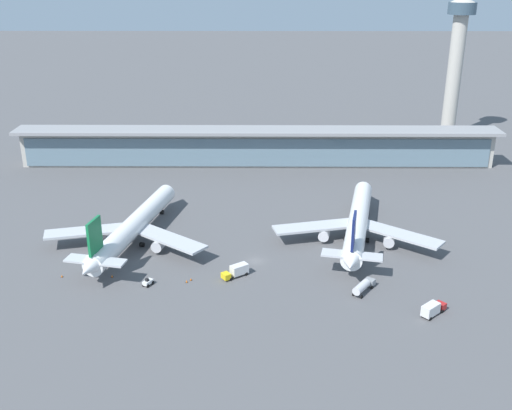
# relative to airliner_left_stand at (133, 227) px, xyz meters

# --- Properties ---
(ground_plane) EXTENTS (1200.00, 1200.00, 0.00)m
(ground_plane) POSITION_rel_airliner_left_stand_xyz_m (35.32, -10.89, -5.32)
(ground_plane) COLOR #515154
(airliner_left_stand) EXTENTS (47.78, 63.00, 16.90)m
(airliner_left_stand) POSITION_rel_airliner_left_stand_xyz_m (0.00, 0.00, 0.00)
(airliner_left_stand) COLOR white
(airliner_left_stand) RESTS_ON ground
(airliner_centre_stand) EXTENTS (47.71, 62.95, 16.90)m
(airliner_centre_stand) POSITION_rel_airliner_left_stand_xyz_m (65.08, 3.46, 0.00)
(airliner_centre_stand) COLOR white
(airliner_centre_stand) RESTS_ON ground
(service_truck_near_nose_yellow) EXTENTS (7.26, 6.14, 3.10)m
(service_truck_near_nose_yellow) POSITION_rel_airliner_left_stand_xyz_m (30.53, -19.66, -3.63)
(service_truck_near_nose_yellow) COLOR yellow
(service_truck_near_nose_yellow) RESTS_ON ground
(service_truck_under_wing_grey) EXTENTS (6.81, 8.32, 2.95)m
(service_truck_under_wing_grey) POSITION_rel_airliner_left_stand_xyz_m (61.99, -27.54, -3.61)
(service_truck_under_wing_grey) COLOR gray
(service_truck_under_wing_grey) RESTS_ON ground
(service_truck_mid_apron_red) EXTENTS (6.98, 6.57, 3.10)m
(service_truck_mid_apron_red) POSITION_rel_airliner_left_stand_xyz_m (76.33, -37.88, -3.63)
(service_truck_mid_apron_red) COLOR #B21E1E
(service_truck_mid_apron_red) RESTS_ON ground
(service_truck_by_tail_white) EXTENTS (2.88, 3.33, 2.05)m
(service_truck_by_tail_white) POSITION_rel_airliner_left_stand_xyz_m (8.27, -24.45, -4.45)
(service_truck_by_tail_white) COLOR silver
(service_truck_by_tail_white) RESTS_ON ground
(terminal_building) EXTENTS (190.04, 12.80, 15.20)m
(terminal_building) POSITION_rel_airliner_left_stand_xyz_m (35.32, 73.48, 2.54)
(terminal_building) COLOR #B2ADA3
(terminal_building) RESTS_ON ground
(control_tower) EXTENTS (12.00, 12.00, 67.55)m
(control_tower) POSITION_rel_airliner_left_stand_xyz_m (122.97, 113.38, 31.58)
(control_tower) COLOR #B2ADA3
(control_tower) RESTS_ON ground
(safety_cone_alpha) EXTENTS (0.62, 0.62, 0.70)m
(safety_cone_alpha) POSITION_rel_airliner_left_stand_xyz_m (17.87, -22.92, -5.00)
(safety_cone_alpha) COLOR orange
(safety_cone_alpha) RESTS_ON ground
(safety_cone_bravo) EXTENTS (0.62, 0.62, 0.70)m
(safety_cone_bravo) POSITION_rel_airliner_left_stand_xyz_m (-6.64, -19.67, -5.00)
(safety_cone_bravo) COLOR orange
(safety_cone_bravo) RESTS_ON ground
(safety_cone_charlie) EXTENTS (0.62, 0.62, 0.70)m
(safety_cone_charlie) POSITION_rel_airliner_left_stand_xyz_m (18.84, -21.84, -5.00)
(safety_cone_charlie) COLOR orange
(safety_cone_charlie) RESTS_ON ground
(safety_cone_delta) EXTENTS (0.62, 0.62, 0.70)m
(safety_cone_delta) POSITION_rel_airliner_left_stand_xyz_m (-1.77, -20.32, -5.00)
(safety_cone_delta) COLOR orange
(safety_cone_delta) RESTS_ON ground
(safety_cone_echo) EXTENTS (0.62, 0.62, 0.70)m
(safety_cone_echo) POSITION_rel_airliner_left_stand_xyz_m (-14.77, -20.37, -5.00)
(safety_cone_echo) COLOR orange
(safety_cone_echo) RESTS_ON ground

